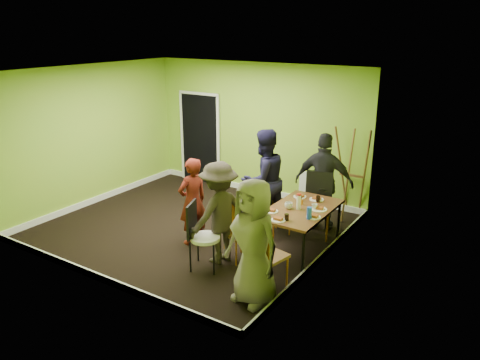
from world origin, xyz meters
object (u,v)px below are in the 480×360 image
object	(u,v)px
thermos	(299,202)
person_left_near	(219,213)
orange_bottle	(302,202)
person_standing	(193,201)
chair_left_near	(236,228)
chair_front_end	(264,251)
chair_bentwood	(200,233)
person_front_end	(253,242)
chair_back_end	(319,190)
person_back_end	(324,182)
chair_left_far	(272,202)
person_left_far	(264,180)
easel	(351,173)
dining_table	(300,212)
blue_bottle	(309,213)

from	to	relation	value
thermos	person_left_near	distance (m)	1.27
orange_bottle	person_standing	world-z (taller)	person_standing
chair_left_near	orange_bottle	xyz separation A→B (m)	(0.69, 0.89, 0.28)
chair_front_end	chair_bentwood	size ratio (longest dim) A/B	1.04
orange_bottle	person_front_end	xyz separation A→B (m)	(0.17, -1.79, 0.06)
chair_back_end	person_front_end	xyz separation A→B (m)	(0.17, -2.48, 0.07)
chair_left_near	person_front_end	xyz separation A→B (m)	(0.86, -0.91, 0.35)
chair_left_near	person_front_end	world-z (taller)	person_front_end
chair_front_end	person_back_end	bearing A→B (deg)	105.72
chair_left_far	thermos	distance (m)	0.89
thermos	person_standing	size ratio (longest dim) A/B	0.15
chair_back_end	person_left_near	distance (m)	1.99
chair_left_far	person_front_end	distance (m)	2.21
chair_bentwood	thermos	distance (m)	1.61
person_left_near	chair_bentwood	bearing A→B (deg)	-3.85
chair_left_near	thermos	bearing A→B (deg)	154.28
chair_left_near	orange_bottle	distance (m)	1.16
person_left_far	person_left_near	bearing A→B (deg)	26.83
chair_left_near	thermos	distance (m)	1.06
chair_left_near	easel	bearing A→B (deg)	-177.43
chair_front_end	person_standing	size ratio (longest dim) A/B	0.72
chair_front_end	person_front_end	bearing A→B (deg)	-77.93
chair_left_near	person_left_near	distance (m)	0.40
chair_left_far	person_standing	xyz separation A→B (m)	(-0.91, -1.07, 0.16)
person_left_far	orange_bottle	bearing A→B (deg)	93.95
chair_back_end	person_front_end	world-z (taller)	person_front_end
easel	person_back_end	size ratio (longest dim) A/B	0.99
dining_table	blue_bottle	distance (m)	0.45
chair_front_end	person_back_end	size ratio (longest dim) A/B	0.61
chair_bentwood	blue_bottle	world-z (taller)	chair_bentwood
dining_table	chair_back_end	size ratio (longest dim) A/B	1.35
easel	person_front_end	size ratio (longest dim) A/B	1.03
chair_left_far	easel	distance (m)	1.72
person_left_near	person_front_end	bearing A→B (deg)	70.78
chair_left_near	person_back_end	size ratio (longest dim) A/B	0.51
chair_back_end	chair_bentwood	world-z (taller)	chair_back_end
chair_left_far	person_back_end	xyz separation A→B (m)	(0.68, 0.63, 0.30)
person_back_end	chair_left_far	bearing A→B (deg)	32.70
chair_left_far	chair_bentwood	xyz separation A→B (m)	(-0.29, -1.68, -0.01)
person_left_far	chair_front_end	bearing A→B (deg)	54.75
easel	person_standing	bearing A→B (deg)	-125.45
thermos	person_back_end	world-z (taller)	person_back_end
chair_left_near	thermos	world-z (taller)	thermos
dining_table	person_front_end	world-z (taller)	person_front_end
dining_table	person_left_near	size ratio (longest dim) A/B	0.94
chair_left_far	chair_left_near	world-z (taller)	chair_left_far
easel	thermos	world-z (taller)	easel
dining_table	chair_bentwood	distance (m)	1.64
chair_front_end	blue_bottle	xyz separation A→B (m)	(0.18, 1.02, 0.24)
orange_bottle	person_standing	size ratio (longest dim) A/B	0.05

